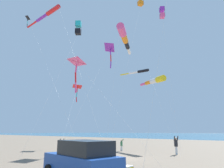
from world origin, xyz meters
TOP-DOWN VIEW (x-y plane):
  - ground_plane at (0.00, 0.00)m, footprint 600.00×600.00m
  - parked_car at (-7.26, -4.34)m, footprint 2.44×4.47m
  - person_adult_flyer at (6.39, -2.52)m, footprint 0.66×0.65m
  - person_child_green_jacket at (5.80, 4.18)m, footprint 0.49×0.50m
  - person_child_grey_jacket at (-3.43, 3.09)m, footprint 0.55×0.60m
  - kite_windsock_rainbow_low_near at (17.79, 9.94)m, footprint 8.95×15.75m
  - kite_box_blue_topmost at (7.77, 2.09)m, footprint 13.11×6.02m
  - kite_box_yellow_midlevel at (3.18, 10.10)m, footprint 10.12×6.21m
  - kite_windsock_magenta_far_left at (1.00, -0.34)m, footprint 10.18×5.90m
  - kite_box_checkered_midright at (10.97, 0.52)m, footprint 6.33×4.53m
  - kite_delta_striped_overhead at (5.54, 12.79)m, footprint 8.83×8.82m
  - kite_delta_black_fish_shape at (-1.95, 15.49)m, footprint 1.41×15.48m
  - kite_windsock_long_streamer_left at (-3.89, 6.40)m, footprint 2.01×15.07m
  - kite_windsock_green_low_center at (11.00, 2.28)m, footprint 4.30×8.01m
  - kite_delta_red_high_left at (5.70, 5.95)m, footprint 12.26×6.40m
  - kite_delta_small_distant at (-3.24, 1.60)m, footprint 2.51×8.41m

SIDE VIEW (x-z plane):
  - ground_plane at x=0.00m, z-range 0.00..0.00m
  - person_child_green_jacket at x=5.80m, z-range 0.06..1.46m
  - person_child_grey_jacket at x=-3.43m, z-range 0.08..1.76m
  - parked_car at x=-7.26m, z-range 0.03..1.88m
  - person_adult_flyer at x=6.39m, z-range 0.08..1.93m
  - kite_delta_small_distant at x=-3.24m, z-range 3.96..12.63m
  - kite_delta_striped_overhead at x=5.54m, z-range 4.33..13.80m
  - kite_windsock_green_low_center at x=11.00m, z-range 4.44..14.12m
  - kite_windsock_magenta_far_left at x=1.00m, z-range 5.51..17.55m
  - kite_windsock_rainbow_low_near at x=17.79m, z-range 6.55..20.51m
  - kite_delta_red_high_left at x=5.70m, z-range 6.47..20.73m
  - kite_windsock_long_streamer_left at x=-3.89m, z-range 7.16..22.22m
  - kite_box_yellow_midlevel at x=3.18m, z-range 8.07..26.26m
  - kite_delta_black_fish_shape at x=-1.95m, z-range 9.09..28.15m
  - kite_box_checkered_midright at x=10.97m, z-range 9.17..29.25m
  - kite_box_blue_topmost at x=7.77m, z-range 9.76..30.95m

